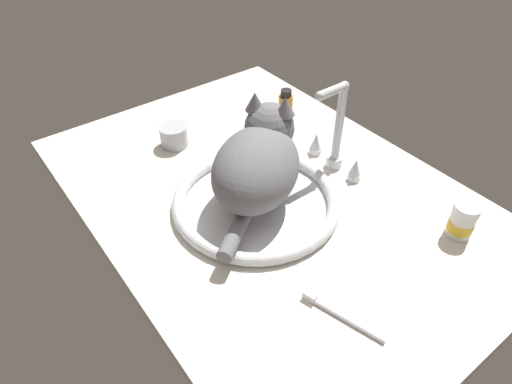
# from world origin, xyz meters

# --- Properties ---
(countertop) EXTENTS (1.09, 0.77, 0.03)m
(countertop) POSITION_xyz_m (0.00, 0.00, 0.01)
(countertop) COLOR silver
(countertop) RESTS_ON ground
(sink_basin) EXTENTS (0.38, 0.38, 0.03)m
(sink_basin) POSITION_xyz_m (0.02, -0.05, 0.04)
(sink_basin) COLOR white
(sink_basin) RESTS_ON countertop
(faucet) EXTENTS (0.17, 0.10, 0.23)m
(faucet) POSITION_xyz_m (0.02, 0.18, 0.12)
(faucet) COLOR silver
(faucet) RESTS_ON countertop
(cat) EXTENTS (0.29, 0.33, 0.20)m
(cat) POSITION_xyz_m (0.01, -0.04, 0.14)
(cat) COLOR slate
(cat) RESTS_ON sink_basin
(metal_jar) EXTENTS (0.07, 0.07, 0.06)m
(metal_jar) POSITION_xyz_m (-0.30, -0.08, 0.06)
(metal_jar) COLOR #B2B5BA
(metal_jar) RESTS_ON countertop
(pill_bottle) EXTENTS (0.05, 0.05, 0.08)m
(pill_bottle) POSITION_xyz_m (0.35, 0.23, 0.07)
(pill_bottle) COLOR white
(pill_bottle) RESTS_ON countertop
(amber_bottle) EXTENTS (0.04, 0.04, 0.12)m
(amber_bottle) POSITION_xyz_m (-0.19, 0.21, 0.08)
(amber_bottle) COLOR #C67A23
(amber_bottle) RESTS_ON countertop
(toothbrush) EXTENTS (0.16, 0.06, 0.02)m
(toothbrush) POSITION_xyz_m (0.35, -0.11, 0.04)
(toothbrush) COLOR silver
(toothbrush) RESTS_ON countertop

